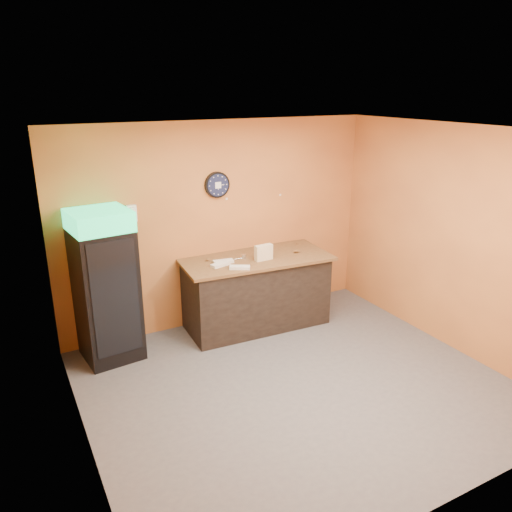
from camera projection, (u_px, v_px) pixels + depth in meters
floor at (296, 385)px, 5.64m from camera, size 4.50×4.50×0.00m
back_wall at (220, 224)px, 6.85m from camera, size 4.50×0.02×2.80m
left_wall at (74, 313)px, 4.18m from camera, size 0.02×4.00×2.80m
right_wall at (452, 239)px, 6.19m from camera, size 0.02×4.00×2.80m
ceiling at (304, 131)px, 4.73m from camera, size 4.50×4.00×0.02m
beverage_cooler at (106, 289)px, 5.93m from camera, size 0.72×0.73×1.87m
prep_counter at (256, 292)px, 6.94m from camera, size 1.96×0.95×0.96m
wall_clock at (217, 185)px, 6.63m from camera, size 0.35×0.06×0.35m
wall_phone at (132, 213)px, 6.17m from camera, size 0.11×0.10×0.21m
butcher_paper at (256, 259)px, 6.78m from camera, size 2.10×1.10×0.04m
sub_roll_stack at (264, 252)px, 6.63m from camera, size 0.25×0.10×0.21m
wrapped_sandwich_left at (221, 265)px, 6.44m from camera, size 0.28×0.17×0.04m
wrapped_sandwich_mid at (240, 267)px, 6.34m from camera, size 0.28×0.22×0.04m
wrapped_sandwich_right at (223, 262)px, 6.54m from camera, size 0.28×0.15×0.04m
kitchen_tool at (244, 257)px, 6.71m from camera, size 0.06×0.06×0.06m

